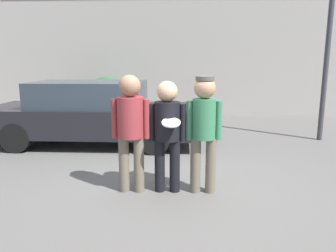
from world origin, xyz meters
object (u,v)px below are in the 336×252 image
(person_right, at_px, (204,124))
(parked_car_near, at_px, (93,113))
(person_middle_with_frisbee, at_px, (167,127))
(person_left, at_px, (130,123))
(shrub, at_px, (106,98))

(person_right, xyz_separation_m, parked_car_near, (-2.37, 2.75, -0.29))
(parked_car_near, bearing_deg, person_right, -49.28)
(person_middle_with_frisbee, bearing_deg, parked_car_near, 123.92)
(person_left, xyz_separation_m, person_middle_with_frisbee, (0.52, 0.03, -0.06))
(person_right, relative_size, shrub, 1.24)
(person_left, relative_size, person_right, 1.01)
(person_middle_with_frisbee, distance_m, parked_car_near, 3.32)
(person_left, relative_size, person_middle_with_frisbee, 1.05)
(person_left, bearing_deg, parked_car_near, 115.51)
(person_middle_with_frisbee, relative_size, person_right, 0.96)
(person_left, bearing_deg, person_middle_with_frisbee, 3.17)
(parked_car_near, relative_size, shrub, 3.44)
(person_left, xyz_separation_m, parked_car_near, (-1.32, 2.77, -0.30))
(person_left, xyz_separation_m, person_right, (1.04, 0.02, -0.01))
(person_middle_with_frisbee, height_order, shrub, person_middle_with_frisbee)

